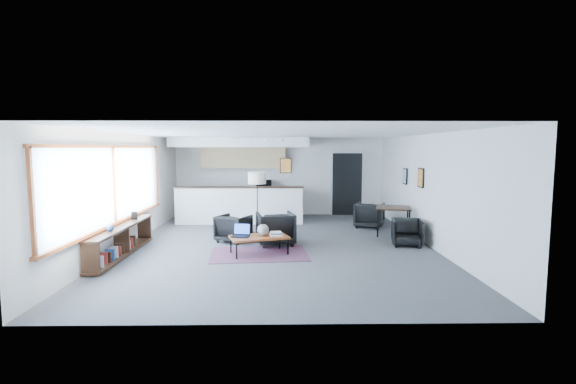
{
  "coord_description": "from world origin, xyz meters",
  "views": [
    {
      "loc": [
        0.08,
        -9.68,
        2.27
      ],
      "look_at": [
        0.23,
        0.4,
        1.21
      ],
      "focal_mm": 26.0,
      "sensor_mm": 36.0,
      "label": 1
    }
  ],
  "objects_px": {
    "ceramic_pot": "(263,230)",
    "microwave": "(264,183)",
    "coffee_table": "(259,237)",
    "armchair_right": "(275,227)",
    "dining_chair_near": "(407,233)",
    "laptop": "(241,232)",
    "book_stack": "(276,234)",
    "floor_lamp": "(257,180)",
    "armchair_left": "(234,227)",
    "dining_table": "(393,209)",
    "dining_chair_far": "(369,216)"
  },
  "relations": [
    {
      "from": "ceramic_pot",
      "to": "armchair_left",
      "type": "height_order",
      "value": "armchair_left"
    },
    {
      "from": "floor_lamp",
      "to": "microwave",
      "type": "height_order",
      "value": "floor_lamp"
    },
    {
      "from": "armchair_right",
      "to": "floor_lamp",
      "type": "height_order",
      "value": "floor_lamp"
    },
    {
      "from": "floor_lamp",
      "to": "dining_chair_far",
      "type": "height_order",
      "value": "floor_lamp"
    },
    {
      "from": "laptop",
      "to": "floor_lamp",
      "type": "relative_size",
      "value": 0.25
    },
    {
      "from": "dining_chair_near",
      "to": "ceramic_pot",
      "type": "bearing_deg",
      "value": -157.05
    },
    {
      "from": "microwave",
      "to": "coffee_table",
      "type": "bearing_deg",
      "value": -88.8
    },
    {
      "from": "dining_chair_near",
      "to": "microwave",
      "type": "xyz_separation_m",
      "value": [
        -3.52,
        4.31,
        0.81
      ]
    },
    {
      "from": "laptop",
      "to": "dining_chair_far",
      "type": "xyz_separation_m",
      "value": [
        3.39,
        3.0,
        -0.14
      ]
    },
    {
      "from": "coffee_table",
      "to": "armchair_right",
      "type": "height_order",
      "value": "armchair_right"
    },
    {
      "from": "dining_chair_near",
      "to": "armchair_right",
      "type": "bearing_deg",
      "value": -171.72
    },
    {
      "from": "ceramic_pot",
      "to": "microwave",
      "type": "distance_m",
      "value": 5.06
    },
    {
      "from": "dining_table",
      "to": "laptop",
      "type": "bearing_deg",
      "value": -152.77
    },
    {
      "from": "armchair_left",
      "to": "microwave",
      "type": "distance_m",
      "value": 3.94
    },
    {
      "from": "armchair_left",
      "to": "dining_chair_near",
      "type": "relative_size",
      "value": 1.23
    },
    {
      "from": "laptop",
      "to": "book_stack",
      "type": "distance_m",
      "value": 0.75
    },
    {
      "from": "book_stack",
      "to": "ceramic_pot",
      "type": "bearing_deg",
      "value": -174.29
    },
    {
      "from": "ceramic_pot",
      "to": "armchair_right",
      "type": "height_order",
      "value": "armchair_right"
    },
    {
      "from": "book_stack",
      "to": "coffee_table",
      "type": "bearing_deg",
      "value": -171.3
    },
    {
      "from": "dining_chair_near",
      "to": "armchair_left",
      "type": "bearing_deg",
      "value": -175.84
    },
    {
      "from": "armchair_right",
      "to": "dining_chair_near",
      "type": "relative_size",
      "value": 1.45
    },
    {
      "from": "armchair_left",
      "to": "floor_lamp",
      "type": "xyz_separation_m",
      "value": [
        0.53,
        0.94,
        1.06
      ]
    },
    {
      "from": "armchair_right",
      "to": "microwave",
      "type": "relative_size",
      "value": 1.66
    },
    {
      "from": "armchair_left",
      "to": "dining_chair_near",
      "type": "distance_m",
      "value": 4.13
    },
    {
      "from": "laptop",
      "to": "armchair_right",
      "type": "relative_size",
      "value": 0.49
    },
    {
      "from": "dining_chair_near",
      "to": "microwave",
      "type": "relative_size",
      "value": 1.15
    },
    {
      "from": "armchair_right",
      "to": "laptop",
      "type": "bearing_deg",
      "value": 39.16
    },
    {
      "from": "laptop",
      "to": "ceramic_pot",
      "type": "relative_size",
      "value": 1.64
    },
    {
      "from": "armchair_left",
      "to": "microwave",
      "type": "height_order",
      "value": "microwave"
    },
    {
      "from": "book_stack",
      "to": "dining_table",
      "type": "bearing_deg",
      "value": 32.1
    },
    {
      "from": "coffee_table",
      "to": "book_stack",
      "type": "bearing_deg",
      "value": -10.26
    },
    {
      "from": "laptop",
      "to": "armchair_right",
      "type": "height_order",
      "value": "armchair_right"
    },
    {
      "from": "dining_table",
      "to": "ceramic_pot",
      "type": "bearing_deg",
      "value": -149.75
    },
    {
      "from": "laptop",
      "to": "microwave",
      "type": "height_order",
      "value": "microwave"
    },
    {
      "from": "coffee_table",
      "to": "dining_chair_far",
      "type": "bearing_deg",
      "value": 26.09
    },
    {
      "from": "armchair_left",
      "to": "dining_table",
      "type": "relative_size",
      "value": 0.69
    },
    {
      "from": "armchair_right",
      "to": "microwave",
      "type": "distance_m",
      "value": 4.25
    },
    {
      "from": "laptop",
      "to": "ceramic_pot",
      "type": "xyz_separation_m",
      "value": [
        0.47,
        0.01,
        0.05
      ]
    },
    {
      "from": "dining_chair_near",
      "to": "dining_chair_far",
      "type": "bearing_deg",
      "value": 111.04
    },
    {
      "from": "armchair_left",
      "to": "coffee_table",
      "type": "bearing_deg",
      "value": 143.46
    },
    {
      "from": "floor_lamp",
      "to": "coffee_table",
      "type": "bearing_deg",
      "value": -85.83
    },
    {
      "from": "coffee_table",
      "to": "laptop",
      "type": "xyz_separation_m",
      "value": [
        -0.38,
        0.02,
        0.11
      ]
    },
    {
      "from": "ceramic_pot",
      "to": "floor_lamp",
      "type": "relative_size",
      "value": 0.15
    },
    {
      "from": "coffee_table",
      "to": "ceramic_pot",
      "type": "relative_size",
      "value": 5.34
    },
    {
      "from": "floor_lamp",
      "to": "microwave",
      "type": "relative_size",
      "value": 3.19
    },
    {
      "from": "book_stack",
      "to": "dining_chair_near",
      "type": "bearing_deg",
      "value": 12.53
    },
    {
      "from": "dining_table",
      "to": "book_stack",
      "type": "bearing_deg",
      "value": -147.9
    },
    {
      "from": "book_stack",
      "to": "floor_lamp",
      "type": "relative_size",
      "value": 0.19
    },
    {
      "from": "armchair_left",
      "to": "dining_chair_far",
      "type": "height_order",
      "value": "armchair_left"
    },
    {
      "from": "book_stack",
      "to": "microwave",
      "type": "distance_m",
      "value": 5.06
    }
  ]
}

